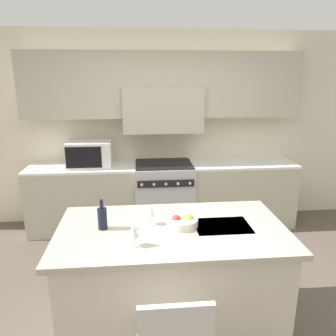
{
  "coord_description": "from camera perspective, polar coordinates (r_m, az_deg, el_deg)",
  "views": [
    {
      "loc": [
        -0.34,
        -2.49,
        2.1
      ],
      "look_at": [
        -0.05,
        0.7,
        1.19
      ],
      "focal_mm": 35.0,
      "sensor_mm": 36.0,
      "label": 1
    }
  ],
  "objects": [
    {
      "name": "range_stove",
      "position": [
        4.64,
        -0.72,
        -4.77
      ],
      "size": [
        0.8,
        0.7,
        0.93
      ],
      "color": "#B7B7BC",
      "rests_on": "ground_plane"
    },
    {
      "name": "kitchen_island",
      "position": [
        2.86,
        0.68,
        -18.76
      ],
      "size": [
        1.81,
        1.0,
        0.94
      ],
      "color": "beige",
      "rests_on": "ground_plane"
    },
    {
      "name": "fruit_bowl",
      "position": [
        2.64,
        2.54,
        -9.29
      ],
      "size": [
        0.25,
        0.25,
        0.1
      ],
      "color": "silver",
      "rests_on": "kitchen_island"
    },
    {
      "name": "wine_glass_far",
      "position": [
        2.64,
        -3.05,
        -7.48
      ],
      "size": [
        0.08,
        0.08,
        0.17
      ],
      "color": "white",
      "rests_on": "kitchen_island"
    },
    {
      "name": "wine_bottle",
      "position": [
        2.62,
        -11.37,
        -8.5
      ],
      "size": [
        0.07,
        0.07,
        0.24
      ],
      "color": "black",
      "rests_on": "kitchen_island"
    },
    {
      "name": "microwave",
      "position": [
        4.51,
        -13.47,
        2.41
      ],
      "size": [
        0.58,
        0.4,
        0.34
      ],
      "color": "silver",
      "rests_on": "back_counter"
    },
    {
      "name": "back_cabinetry",
      "position": [
        4.63,
        -1.04,
        9.71
      ],
      "size": [
        10.0,
        0.46,
        2.7
      ],
      "color": "beige",
      "rests_on": "ground_plane"
    },
    {
      "name": "back_counter",
      "position": [
        4.66,
        -0.74,
        -4.77
      ],
      "size": [
        3.68,
        0.62,
        0.92
      ],
      "color": "#B2AD93",
      "rests_on": "ground_plane"
    },
    {
      "name": "wine_glass_near",
      "position": [
        2.33,
        -6.02,
        -10.86
      ],
      "size": [
        0.08,
        0.08,
        0.17
      ],
      "color": "white",
      "rests_on": "kitchen_island"
    },
    {
      "name": "ground_plane",
      "position": [
        3.27,
        2.15,
        -24.06
      ],
      "size": [
        10.0,
        10.0,
        0.0
      ],
      "primitive_type": "plane",
      "color": "brown"
    }
  ]
}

